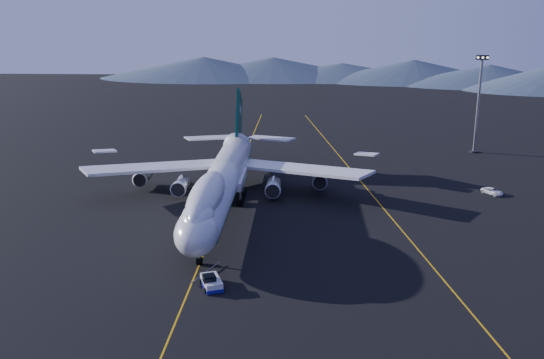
{
  "coord_description": "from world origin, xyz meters",
  "views": [
    {
      "loc": [
        15.35,
        -110.44,
        37.04
      ],
      "look_at": [
        9.59,
        0.13,
        6.0
      ],
      "focal_mm": 40.0,
      "sensor_mm": 36.0,
      "label": 1
    }
  ],
  "objects_px": {
    "pushback_tug": "(212,283)",
    "service_van": "(492,191)",
    "boeing_747": "(222,180)",
    "floodlight_mast": "(478,104)"
  },
  "relations": [
    {
      "from": "pushback_tug",
      "to": "service_van",
      "type": "relative_size",
      "value": 1.13
    },
    {
      "from": "boeing_747",
      "to": "service_van",
      "type": "distance_m",
      "value": 56.59
    },
    {
      "from": "boeing_747",
      "to": "floodlight_mast",
      "type": "xyz_separation_m",
      "value": [
        61.53,
        51.62,
        7.26
      ]
    },
    {
      "from": "service_van",
      "to": "floodlight_mast",
      "type": "xyz_separation_m",
      "value": [
        6.56,
        39.2,
        12.42
      ]
    },
    {
      "from": "pushback_tug",
      "to": "service_van",
      "type": "bearing_deg",
      "value": 21.04
    },
    {
      "from": "boeing_747",
      "to": "pushback_tug",
      "type": "height_order",
      "value": "boeing_747"
    },
    {
      "from": "boeing_747",
      "to": "floodlight_mast",
      "type": "height_order",
      "value": "floodlight_mast"
    },
    {
      "from": "boeing_747",
      "to": "service_van",
      "type": "height_order",
      "value": "boeing_747"
    },
    {
      "from": "boeing_747",
      "to": "pushback_tug",
      "type": "distance_m",
      "value": 34.8
    },
    {
      "from": "pushback_tug",
      "to": "floodlight_mast",
      "type": "xyz_separation_m",
      "value": [
        58.53,
        85.91,
        12.42
      ]
    }
  ]
}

